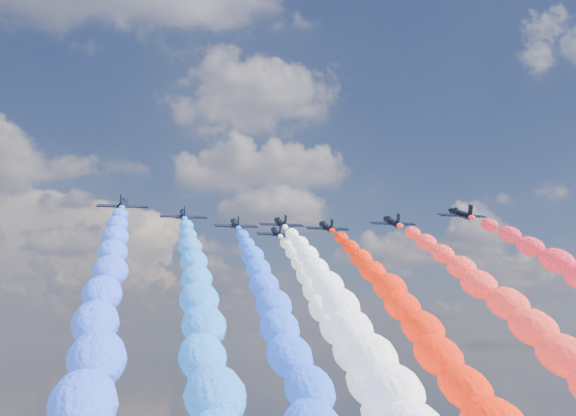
{
  "coord_description": "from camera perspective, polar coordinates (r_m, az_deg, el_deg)",
  "views": [
    {
      "loc": [
        -27.81,
        -143.01,
        77.25
      ],
      "look_at": [
        0.0,
        4.0,
        105.19
      ],
      "focal_mm": 46.07,
      "sensor_mm": 36.0,
      "label": 1
    }
  ],
  "objects": [
    {
      "name": "trail_1",
      "position": [
        95.6,
        -6.9,
        -9.47
      ],
      "size": [
        7.21,
        102.05,
        52.4
      ],
      "primitive_type": null,
      "color": "blue"
    },
    {
      "name": "trail_5",
      "position": [
        111.58,
        9.57,
        -9.55
      ],
      "size": [
        7.21,
        102.05,
        52.4
      ],
      "primitive_type": null,
      "color": "red"
    },
    {
      "name": "jet_6",
      "position": [
        158.56,
        8.02,
        -1.06
      ],
      "size": [
        9.67,
        12.98,
        6.46
      ],
      "primitive_type": null,
      "rotation": [
        0.31,
        0.0,
        -0.03
      ],
      "color": "black"
    },
    {
      "name": "jet_1",
      "position": [
        150.21,
        -8.07,
        -0.53
      ],
      "size": [
        9.44,
        12.81,
        6.46
      ],
      "primitive_type": null,
      "rotation": [
        0.31,
        0.0,
        -0.01
      ],
      "color": "black"
    },
    {
      "name": "jet_4",
      "position": [
        172.03,
        -0.89,
        -1.9
      ],
      "size": [
        9.43,
        12.81,
        6.46
      ],
      "primitive_type": null,
      "rotation": [
        0.31,
        0.0,
        0.01
      ],
      "color": "black"
    },
    {
      "name": "trail_0",
      "position": [
        86.12,
        -14.31,
        -9.11
      ],
      "size": [
        7.21,
        102.05,
        52.4
      ],
      "primitive_type": null,
      "color": "blue"
    },
    {
      "name": "jet_3",
      "position": [
        158.62,
        -0.55,
        -1.17
      ],
      "size": [
        9.74,
        13.03,
        6.46
      ],
      "primitive_type": null,
      "rotation": [
        0.31,
        0.0,
        0.04
      ],
      "color": "black"
    },
    {
      "name": "jet_7",
      "position": [
        151.45,
        13.19,
        -0.43
      ],
      "size": [
        9.47,
        12.83,
        6.46
      ],
      "primitive_type": null,
      "rotation": [
        0.31,
        0.0,
        0.01
      ],
      "color": "black"
    },
    {
      "name": "trail_4",
      "position": [
        118.73,
        3.47,
        -9.73
      ],
      "size": [
        7.21,
        102.05,
        52.4
      ],
      "primitive_type": null,
      "color": "silver"
    },
    {
      "name": "trail_2",
      "position": [
        106.6,
        -0.89,
        -9.65
      ],
      "size": [
        7.21,
        102.05,
        52.4
      ],
      "primitive_type": null,
      "color": "blue"
    },
    {
      "name": "jet_0",
      "position": [
        140.9,
        -12.61,
        0.29
      ],
      "size": [
        9.94,
        13.18,
        6.46
      ],
      "primitive_type": null,
      "rotation": [
        0.31,
        0.0,
        -0.05
      ],
      "color": "black"
    },
    {
      "name": "trail_6",
      "position": [
        108.13,
        17.37,
        -9.19
      ],
      "size": [
        7.21,
        102.05,
        52.4
      ],
      "primitive_type": null,
      "color": "red"
    },
    {
      "name": "jet_5",
      "position": [
        163.88,
        2.99,
        -1.46
      ],
      "size": [
        9.57,
        12.91,
        6.46
      ],
      "primitive_type": null,
      "rotation": [
        0.31,
        0.0,
        0.02
      ],
      "color": "black"
    },
    {
      "name": "jet_2",
      "position": [
        160.63,
        -4.06,
        -1.26
      ],
      "size": [
        9.36,
        12.76,
        6.46
      ],
      "primitive_type": null,
      "rotation": [
        0.31,
        0.0,
        0.0
      ],
      "color": "black"
    },
    {
      "name": "trail_3",
      "position": [
        105.28,
        4.55,
        -9.61
      ],
      "size": [
        7.21,
        102.05,
        52.4
      ],
      "primitive_type": null,
      "color": "white"
    }
  ]
}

